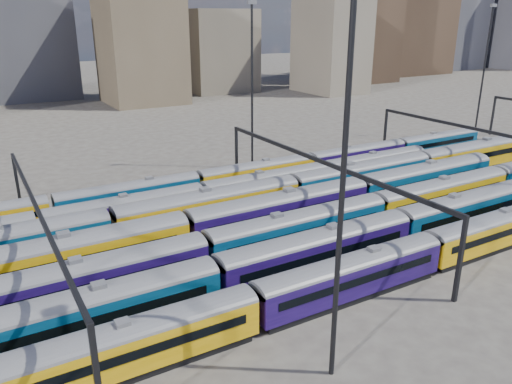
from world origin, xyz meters
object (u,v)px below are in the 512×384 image
rake_0 (351,272)px  mast_2 (343,181)px  rake_2 (205,249)px  rake_1 (318,247)px

rake_0 → mast_2: size_ratio=5.29×
rake_2 → mast_2: size_ratio=5.01×
rake_1 → mast_2: size_ratio=5.81×
rake_0 → mast_2: 15.41m
rake_0 → rake_2: size_ratio=1.06×
rake_1 → rake_2: rake_2 is taller
rake_0 → mast_2: mast_2 is taller
rake_1 → rake_2: (-9.38, 5.00, 0.01)m
rake_2 → mast_2: bearing=-84.3°
rake_1 → mast_2: bearing=-122.7°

